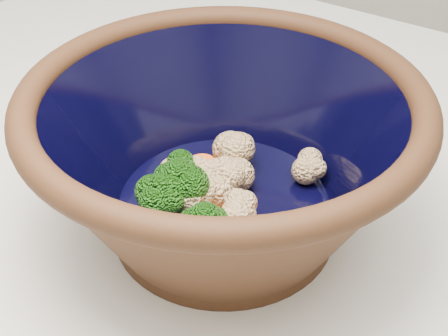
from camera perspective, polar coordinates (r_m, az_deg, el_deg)
name	(u,v)px	position (r m, az deg, el deg)	size (l,w,h in m)	color
mixing_bowl	(224,155)	(0.51, 0.00, 1.23)	(0.41, 0.41, 0.14)	black
vegetable_pile	(206,192)	(0.52, -1.64, -2.20)	(0.14, 0.16, 0.05)	#608442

